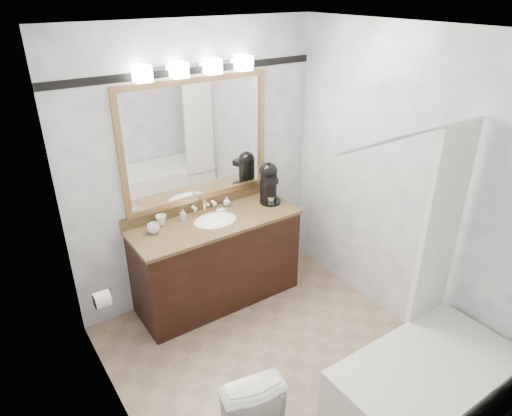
% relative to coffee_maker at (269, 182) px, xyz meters
% --- Properties ---
extents(room, '(2.42, 2.62, 2.52)m').
position_rel_coffee_maker_xyz_m(room, '(-0.63, -1.08, 0.20)').
color(room, gray).
rests_on(room, ground).
extents(vanity, '(1.53, 0.58, 0.97)m').
position_rel_coffee_maker_xyz_m(vanity, '(-0.63, -0.06, -0.60)').
color(vanity, black).
rests_on(vanity, ground).
extents(mirror, '(1.40, 0.04, 1.10)m').
position_rel_coffee_maker_xyz_m(mirror, '(-0.63, 0.20, 0.45)').
color(mirror, '#AF804F').
rests_on(mirror, room).
extents(vanity_light_bar, '(1.02, 0.14, 0.12)m').
position_rel_coffee_maker_xyz_m(vanity_light_bar, '(-0.63, 0.15, 1.09)').
color(vanity_light_bar, silver).
rests_on(vanity_light_bar, room).
extents(accent_stripe, '(2.40, 0.01, 0.06)m').
position_rel_coffee_maker_xyz_m(accent_stripe, '(-0.63, 0.21, 1.05)').
color(accent_stripe, black).
rests_on(accent_stripe, room).
extents(bathtub, '(1.30, 0.75, 1.96)m').
position_rel_coffee_maker_xyz_m(bathtub, '(-0.08, -1.98, -0.77)').
color(bathtub, white).
rests_on(bathtub, ground).
extents(tp_roll, '(0.11, 0.12, 0.12)m').
position_rel_coffee_maker_xyz_m(tp_roll, '(-1.77, -0.42, -0.35)').
color(tp_roll, white).
rests_on(tp_roll, room).
extents(coffee_maker, '(0.21, 0.25, 0.38)m').
position_rel_coffee_maker_xyz_m(coffee_maker, '(0.00, 0.00, 0.00)').
color(coffee_maker, black).
rests_on(coffee_maker, vanity).
extents(cup_left, '(0.11, 0.11, 0.08)m').
position_rel_coffee_maker_xyz_m(cup_left, '(-1.17, 0.03, -0.16)').
color(cup_left, white).
rests_on(cup_left, vanity).
extents(cup_right, '(0.12, 0.12, 0.09)m').
position_rel_coffee_maker_xyz_m(cup_right, '(-1.06, 0.13, -0.15)').
color(cup_right, white).
rests_on(cup_right, vanity).
extents(soap_bottle_a, '(0.05, 0.06, 0.10)m').
position_rel_coffee_maker_xyz_m(soap_bottle_a, '(-0.86, 0.10, -0.15)').
color(soap_bottle_a, white).
rests_on(soap_bottle_a, vanity).
extents(soap_bottle_b, '(0.09, 0.09, 0.09)m').
position_rel_coffee_maker_xyz_m(soap_bottle_b, '(-0.39, 0.13, -0.15)').
color(soap_bottle_b, white).
rests_on(soap_bottle_b, vanity).
extents(soap_bar, '(0.08, 0.05, 0.02)m').
position_rel_coffee_maker_xyz_m(soap_bar, '(-0.50, 0.05, -0.18)').
color(soap_bar, beige).
rests_on(soap_bar, vanity).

